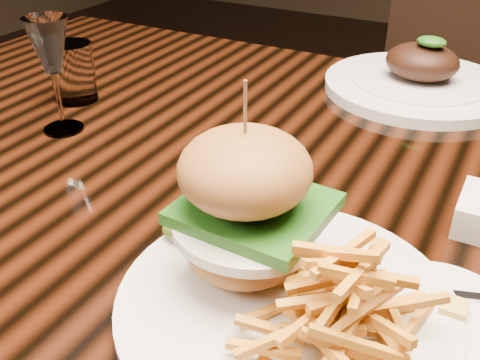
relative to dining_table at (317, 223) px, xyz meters
The scene contains 7 objects.
dining_table is the anchor object (origin of this frame).
burger_plate 0.28m from the dining_table, 76.74° to the right, with size 0.31×0.31×0.20m.
side_saucer 0.28m from the dining_table, 45.38° to the right, with size 0.14×0.14×0.02m.
wine_glass 0.44m from the dining_table, behind, with size 0.06×0.06×0.17m.
water_tumbler 0.47m from the dining_table, behind, with size 0.07×0.07×0.09m, color white.
far_dish 0.36m from the dining_table, 83.01° to the left, with size 0.32×0.32×0.10m.
chair_far 0.90m from the dining_table, 86.88° to the left, with size 0.48×0.48×0.95m.
Camera 1 is at (0.20, -0.60, 1.11)m, focal length 42.00 mm.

